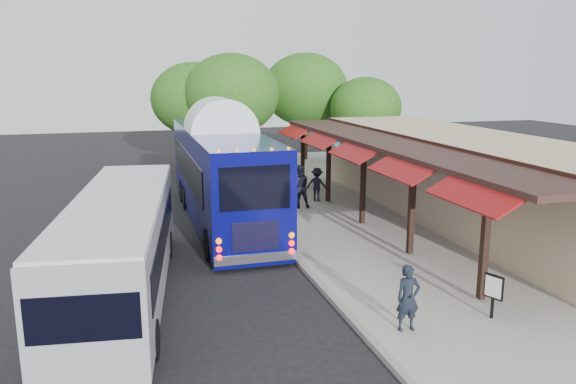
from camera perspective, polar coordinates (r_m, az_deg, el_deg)
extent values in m
plane|color=black|center=(18.08, 1.47, -7.94)|extent=(90.00, 90.00, 0.00)
cube|color=#9E9B93|center=(23.40, 10.26, -3.22)|extent=(10.00, 40.00, 0.15)
cube|color=gray|center=(21.72, -1.58, -4.23)|extent=(0.20, 40.00, 0.16)
cube|color=tan|center=(24.74, 17.71, 1.34)|extent=(5.00, 20.00, 3.60)
cube|color=black|center=(23.21, 12.74, 4.68)|extent=(0.06, 20.00, 0.60)
cube|color=#331E19|center=(22.71, 10.35, 4.87)|extent=(2.60, 20.00, 0.18)
cube|color=black|center=(15.72, 19.37, -4.84)|extent=(0.18, 0.18, 3.16)
cube|color=maroon|center=(15.15, 18.40, -0.14)|extent=(1.00, 3.20, 0.57)
cube|color=black|center=(18.99, 12.45, -1.54)|extent=(0.18, 0.18, 3.16)
cube|color=maroon|center=(18.52, 11.47, 2.41)|extent=(1.00, 3.20, 0.57)
cube|color=black|center=(22.49, 7.63, 0.78)|extent=(0.18, 0.18, 3.16)
cube|color=maroon|center=(22.10, 6.71, 4.14)|extent=(1.00, 3.20, 0.57)
cube|color=black|center=(26.14, 4.14, 2.46)|extent=(0.18, 0.18, 3.16)
cube|color=maroon|center=(25.80, 3.28, 5.36)|extent=(1.00, 3.20, 0.57)
cube|color=black|center=(29.88, 1.50, 3.72)|extent=(0.18, 0.18, 3.16)
cube|color=maroon|center=(29.58, 0.71, 6.26)|extent=(1.00, 3.20, 0.57)
sphere|color=#1B5F99|center=(17.29, 16.97, 0.52)|extent=(0.26, 0.26, 0.26)
sphere|color=#1B5F99|center=(21.58, 9.80, 3.12)|extent=(0.26, 0.26, 0.26)
sphere|color=#1B5F99|center=(26.13, 5.04, 4.82)|extent=(0.26, 0.26, 0.26)
cube|color=#080961|center=(23.47, -6.78, 2.14)|extent=(2.72, 12.76, 3.35)
cube|color=#080961|center=(23.86, -6.67, -2.19)|extent=(2.66, 12.63, 0.37)
ellipsoid|color=white|center=(23.24, -6.88, 6.16)|extent=(2.72, 12.50, 0.60)
cube|color=black|center=(17.20, -3.35, 0.40)|extent=(2.22, 0.03, 1.38)
cube|color=silver|center=(17.87, -3.31, -6.67)|extent=(2.66, 0.19, 0.30)
sphere|color=#FF0C0C|center=(17.49, -7.00, -6.22)|extent=(0.19, 0.19, 0.19)
sphere|color=#FF0C0C|center=(17.98, 0.38, -5.61)|extent=(0.19, 0.19, 0.19)
cylinder|color=black|center=(19.01, -7.93, -5.27)|extent=(0.32, 1.11, 1.11)
cylinder|color=black|center=(19.48, -0.74, -4.72)|extent=(0.32, 1.11, 1.11)
cylinder|color=black|center=(27.61, -10.60, 0.16)|extent=(0.32, 1.11, 1.11)
cylinder|color=black|center=(27.93, -5.58, 0.45)|extent=(0.32, 1.11, 1.11)
cube|color=gray|center=(16.25, -16.60, -5.01)|extent=(3.59, 10.89, 2.46)
cube|color=black|center=(16.26, -20.78, -4.53)|extent=(1.12, 9.03, 0.93)
cube|color=black|center=(16.21, -12.50, -4.05)|extent=(1.12, 9.03, 0.93)
cube|color=silver|center=(15.94, -16.88, -0.64)|extent=(3.52, 10.68, 0.09)
cylinder|color=black|center=(13.24, -21.14, -14.57)|extent=(0.37, 0.92, 0.89)
cylinder|color=black|center=(13.18, -11.57, -14.07)|extent=(0.37, 0.92, 0.89)
cylinder|color=black|center=(19.69, -19.49, -5.58)|extent=(0.37, 0.92, 0.89)
cylinder|color=black|center=(19.66, -13.24, -5.22)|extent=(0.37, 0.92, 0.89)
imported|color=black|center=(13.81, 12.10, -10.49)|extent=(0.61, 0.42, 1.62)
imported|color=black|center=(25.23, 1.17, 0.58)|extent=(1.02, 0.84, 1.97)
imported|color=black|center=(27.66, -0.46, 1.55)|extent=(1.19, 0.68, 1.90)
imported|color=black|center=(26.64, 2.97, 0.78)|extent=(1.19, 1.07, 1.60)
cube|color=black|center=(15.10, 20.11, -9.95)|extent=(0.08, 0.08, 1.15)
cube|color=black|center=(15.01, 20.18, -9.03)|extent=(0.24, 0.50, 0.62)
cube|color=white|center=(14.99, 20.09, -9.05)|extent=(0.18, 0.41, 0.52)
cylinder|color=#382314|center=(34.18, -5.65, 4.46)|extent=(0.36, 0.36, 3.28)
ellipsoid|color=#1A4711|center=(33.89, -5.76, 9.85)|extent=(5.67, 5.67, 4.82)
cylinder|color=#382314|center=(39.25, 1.75, 5.58)|extent=(0.36, 0.36, 3.36)
ellipsoid|color=#1A4711|center=(39.00, 1.78, 10.38)|extent=(5.81, 5.81, 4.94)
cylinder|color=#382314|center=(36.97, 7.77, 4.50)|extent=(0.36, 0.36, 2.65)
ellipsoid|color=#1A4711|center=(36.72, 7.89, 8.50)|extent=(4.57, 4.57, 3.88)
cylinder|color=#382314|center=(35.92, -9.36, 4.55)|extent=(0.36, 0.36, 3.06)
ellipsoid|color=#1A4711|center=(35.65, -9.53, 9.32)|extent=(5.28, 5.28, 4.49)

